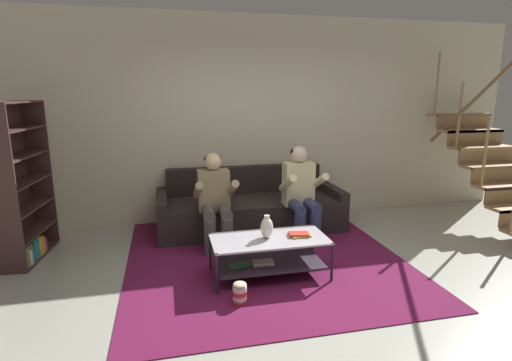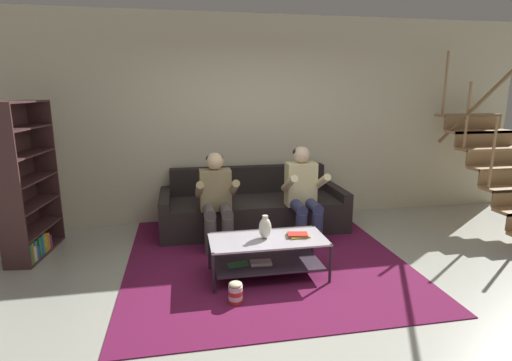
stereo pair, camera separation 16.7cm
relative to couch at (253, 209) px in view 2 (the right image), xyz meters
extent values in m
plane|color=#A9AB9E|center=(0.06, -1.94, -0.27)|extent=(16.80, 16.80, 0.00)
cube|color=beige|center=(0.06, 0.52, 1.18)|extent=(8.40, 0.12, 2.90)
cube|color=#AB8255|center=(3.34, -0.64, 0.58)|extent=(0.95, 0.27, 0.04)
cube|color=#97734B|center=(3.34, -0.76, 0.49)|extent=(0.95, 0.02, 0.22)
cube|color=#AB8255|center=(3.34, -0.37, 0.80)|extent=(0.95, 0.27, 0.04)
cube|color=#97734B|center=(3.34, -0.49, 0.71)|extent=(0.95, 0.02, 0.22)
cube|color=#AB8255|center=(3.34, -0.10, 1.02)|extent=(0.95, 0.27, 0.04)
cube|color=#97734B|center=(3.34, -0.23, 0.93)|extent=(0.95, 0.02, 0.22)
cube|color=#AB8255|center=(3.34, 0.17, 1.23)|extent=(0.95, 0.27, 0.04)
cube|color=#97734B|center=(3.34, 0.04, 1.15)|extent=(0.95, 0.02, 0.22)
cylinder|color=#AB8255|center=(2.91, -0.91, 0.83)|extent=(0.04, 0.04, 0.90)
cylinder|color=#AB8255|center=(2.91, -0.37, 1.27)|extent=(0.04, 0.04, 0.90)
cylinder|color=#AB8255|center=(2.91, 0.17, 1.70)|extent=(0.04, 0.04, 0.90)
cylinder|color=olive|center=(2.91, -0.64, 1.50)|extent=(0.05, 1.65, 1.35)
cube|color=#282221|center=(0.00, -0.05, -0.06)|extent=(2.23, 0.96, 0.43)
cube|color=black|center=(0.00, 0.34, 0.34)|extent=(2.23, 0.18, 0.38)
cube|color=#282221|center=(-1.18, -0.05, 0.00)|extent=(0.13, 0.96, 0.55)
cube|color=#282221|center=(1.18, -0.05, 0.00)|extent=(0.13, 0.96, 0.55)
cylinder|color=#534F4D|center=(-0.65, -0.83, -0.06)|extent=(0.14, 0.14, 0.43)
cylinder|color=#534F4D|center=(-0.45, -0.83, -0.06)|extent=(0.14, 0.14, 0.43)
cylinder|color=#534F4D|center=(-0.65, -0.66, 0.20)|extent=(0.14, 0.42, 0.14)
cylinder|color=#534F4D|center=(-0.45, -0.66, 0.20)|extent=(0.14, 0.42, 0.14)
cube|color=#908159|center=(-0.55, -0.45, 0.41)|extent=(0.38, 0.22, 0.50)
cylinder|color=#908159|center=(-0.75, -0.63, 0.46)|extent=(0.09, 0.49, 0.31)
cylinder|color=#908159|center=(-0.34, -0.63, 0.46)|extent=(0.09, 0.49, 0.31)
sphere|color=beige|center=(-0.55, -0.45, 0.76)|extent=(0.21, 0.21, 0.21)
ellipsoid|color=black|center=(-0.55, -0.43, 0.79)|extent=(0.21, 0.21, 0.13)
cylinder|color=navy|center=(0.45, -0.83, -0.06)|extent=(0.14, 0.14, 0.43)
cylinder|color=navy|center=(0.65, -0.83, -0.06)|extent=(0.14, 0.14, 0.43)
cylinder|color=navy|center=(0.45, -0.66, 0.20)|extent=(0.14, 0.42, 0.14)
cylinder|color=navy|center=(0.65, -0.66, 0.20)|extent=(0.14, 0.42, 0.14)
cube|color=beige|center=(0.55, -0.45, 0.43)|extent=(0.38, 0.22, 0.55)
cylinder|color=beige|center=(0.34, -0.63, 0.49)|extent=(0.09, 0.49, 0.31)
cylinder|color=beige|center=(0.75, -0.63, 0.49)|extent=(0.09, 0.49, 0.31)
sphere|color=beige|center=(0.55, -0.45, 0.81)|extent=(0.21, 0.21, 0.21)
ellipsoid|color=black|center=(0.55, -0.43, 0.84)|extent=(0.21, 0.21, 0.13)
cube|color=#B9B4BF|center=(-0.12, -1.51, 0.13)|extent=(1.18, 0.57, 0.02)
cube|color=#3B303E|center=(-0.12, -1.51, -0.13)|extent=(1.08, 0.52, 0.02)
cylinder|color=#272529|center=(-0.69, -1.78, -0.06)|extent=(0.03, 0.03, 0.41)
cylinder|color=#272529|center=(0.46, -1.78, -0.06)|extent=(0.03, 0.03, 0.41)
cylinder|color=#272529|center=(-0.69, -1.24, -0.06)|extent=(0.03, 0.03, 0.41)
cylinder|color=#272529|center=(0.46, -1.24, -0.06)|extent=(0.03, 0.03, 0.41)
cube|color=#348D48|center=(-0.43, -1.53, -0.11)|extent=(0.22, 0.14, 0.02)
cube|color=silver|center=(-0.19, -1.54, -0.10)|extent=(0.22, 0.14, 0.03)
cube|color=#64163D|center=(-0.06, -0.88, -0.27)|extent=(3.04, 3.46, 0.01)
cube|color=#744859|center=(-0.06, -0.88, -0.26)|extent=(1.67, 1.90, 0.00)
ellipsoid|color=silver|center=(-0.14, -1.50, 0.25)|extent=(0.13, 0.13, 0.22)
cylinder|color=silver|center=(-0.14, -1.50, 0.36)|extent=(0.06, 0.06, 0.05)
cube|color=#AEB137|center=(0.20, -1.51, 0.15)|extent=(0.22, 0.19, 0.02)
cube|color=red|center=(0.19, -1.52, 0.17)|extent=(0.22, 0.16, 0.02)
cube|color=#472B2B|center=(-2.71, -0.87, 0.61)|extent=(0.29, 0.05, 1.76)
cube|color=#472B2B|center=(-2.61, 0.03, 0.61)|extent=(0.29, 0.05, 1.76)
cube|color=#472B2B|center=(-2.80, -0.40, 0.61)|extent=(0.12, 0.93, 1.76)
cube|color=#472B2B|center=(-2.66, -0.42, -0.26)|extent=(0.39, 0.92, 0.02)
cube|color=#472B2B|center=(-2.66, -0.42, 0.02)|extent=(0.39, 0.92, 0.02)
cube|color=#472B2B|center=(-2.66, -0.42, 0.32)|extent=(0.39, 0.92, 0.02)
cube|color=#472B2B|center=(-2.66, -0.42, 0.61)|extent=(0.39, 0.92, 0.02)
cube|color=#472B2B|center=(-2.66, -0.42, 0.91)|extent=(0.39, 0.92, 0.02)
cube|color=#472B2B|center=(-2.66, -0.42, 1.20)|extent=(0.39, 0.92, 0.02)
cube|color=#472B2B|center=(-2.66, -0.42, 1.48)|extent=(0.39, 0.92, 0.02)
cube|color=red|center=(-2.68, -0.84, -0.17)|extent=(0.20, 0.05, 0.16)
cube|color=#3C8252|center=(-2.70, -0.79, -0.14)|extent=(0.24, 0.07, 0.22)
cube|color=orange|center=(-2.68, -0.75, -0.14)|extent=(0.21, 0.05, 0.23)
cube|color=silver|center=(-2.67, -0.71, -0.16)|extent=(0.21, 0.07, 0.18)
cube|color=teal|center=(-2.67, -0.67, -0.14)|extent=(0.22, 0.05, 0.22)
cube|color=#2E54AD|center=(-2.67, -0.64, -0.17)|extent=(0.23, 0.06, 0.15)
cube|color=green|center=(-2.66, -0.59, -0.14)|extent=(0.22, 0.06, 0.23)
cube|color=#3362B6|center=(-2.68, -0.55, -0.14)|extent=(0.26, 0.06, 0.23)
cube|color=teal|center=(-2.66, -0.51, -0.14)|extent=(0.23, 0.07, 0.23)
cube|color=gold|center=(-2.65, -0.46, -0.14)|extent=(0.22, 0.07, 0.22)
cube|color=orange|center=(-2.64, -0.41, -0.14)|extent=(0.22, 0.07, 0.21)
cube|color=orange|center=(-2.66, -0.36, -0.15)|extent=(0.27, 0.07, 0.20)
cube|color=purple|center=(-2.62, -0.31, -0.17)|extent=(0.20, 0.06, 0.16)
cylinder|color=red|center=(-0.51, -1.98, -0.25)|extent=(0.13, 0.13, 0.04)
cylinder|color=white|center=(-0.51, -1.98, -0.21)|extent=(0.13, 0.13, 0.04)
cylinder|color=red|center=(-0.51, -1.98, -0.16)|extent=(0.13, 0.13, 0.04)
cylinder|color=white|center=(-0.51, -1.98, -0.12)|extent=(0.13, 0.13, 0.04)
ellipsoid|color=beige|center=(-0.51, -1.98, -0.08)|extent=(0.12, 0.12, 0.05)
camera|label=1|loc=(-1.10, -5.19, 1.61)|focal=28.00mm
camera|label=2|loc=(-0.94, -5.22, 1.61)|focal=28.00mm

